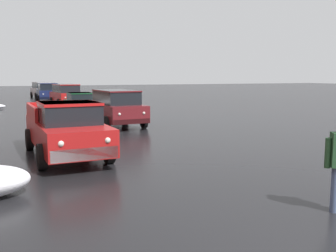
# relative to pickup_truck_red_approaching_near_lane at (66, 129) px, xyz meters

# --- Properties ---
(snow_bank_near_corner_right) EXTENTS (1.60, 1.16, 0.89)m
(snow_bank_near_corner_right) POSITION_rel_pickup_truck_red_approaching_near_lane_xyz_m (6.85, 14.39, -0.47)
(snow_bank_near_corner_right) COLOR white
(snow_bank_near_corner_right) RESTS_ON ground
(pickup_truck_red_approaching_near_lane) EXTENTS (2.12, 5.37, 1.76)m
(pickup_truck_red_approaching_near_lane) POSITION_rel_pickup_truck_red_approaching_near_lane_xyz_m (0.00, 0.00, 0.00)
(pickup_truck_red_approaching_near_lane) COLOR red
(pickup_truck_red_approaching_near_lane) RESTS_ON ground
(suv_maroon_parked_kerbside_close) EXTENTS (2.14, 4.33, 1.82)m
(suv_maroon_parked_kerbside_close) POSITION_rel_pickup_truck_red_approaching_near_lane_xyz_m (3.64, 6.40, 0.11)
(suv_maroon_parked_kerbside_close) COLOR maroon
(suv_maroon_parked_kerbside_close) RESTS_ON ground
(sedan_green_parked_kerbside_mid) EXTENTS (1.99, 3.92, 1.42)m
(sedan_green_parked_kerbside_mid) POSITION_rel_pickup_truck_red_approaching_near_lane_xyz_m (3.35, 13.27, -0.13)
(sedan_green_parked_kerbside_mid) COLOR #1E5633
(sedan_green_parked_kerbside_mid) RESTS_ON ground
(suv_red_parked_far_down_block) EXTENTS (2.29, 4.54, 1.82)m
(suv_red_parked_far_down_block) POSITION_rel_pickup_truck_red_approaching_near_lane_xyz_m (3.80, 20.98, 0.11)
(suv_red_parked_far_down_block) COLOR red
(suv_red_parked_far_down_block) RESTS_ON ground
(suv_darkblue_queued_behind_truck) EXTENTS (2.26, 4.56, 1.82)m
(suv_darkblue_queued_behind_truck) POSITION_rel_pickup_truck_red_approaching_near_lane_xyz_m (3.19, 27.54, 0.11)
(suv_darkblue_queued_behind_truck) COLOR navy
(suv_darkblue_queued_behind_truck) RESTS_ON ground
(suv_silver_at_far_intersection) EXTENTS (2.26, 4.63, 1.82)m
(suv_silver_at_far_intersection) POSITION_rel_pickup_truck_red_approaching_near_lane_xyz_m (3.36, 33.63, 0.11)
(suv_silver_at_far_intersection) COLOR #B7B7BC
(suv_silver_at_far_intersection) RESTS_ON ground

